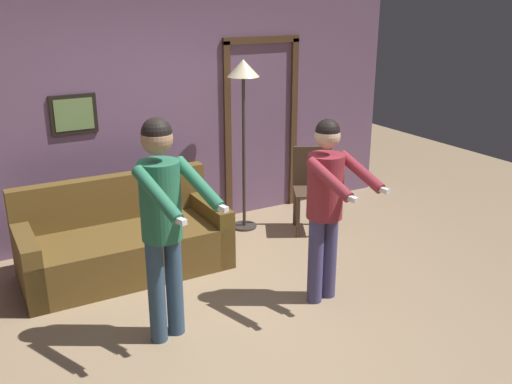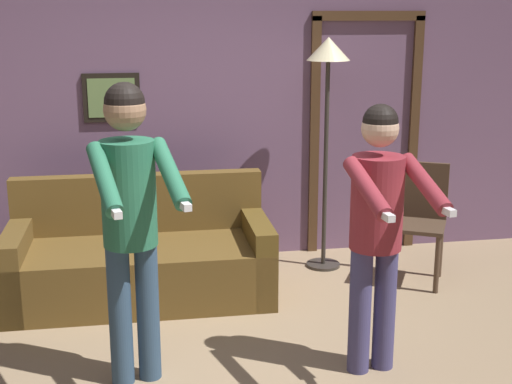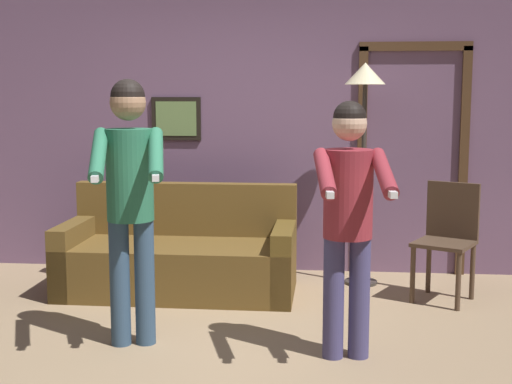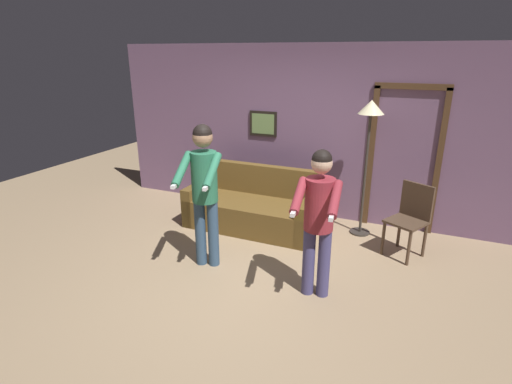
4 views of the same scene
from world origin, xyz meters
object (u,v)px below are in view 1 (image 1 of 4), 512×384
(couch, at_px, (124,244))
(torchiere_lamp, at_px, (243,89))
(person_standing_left, at_px, (162,211))
(person_standing_right, at_px, (327,196))
(dining_chair_distant, at_px, (312,184))

(couch, bearing_deg, torchiere_lamp, 14.69)
(person_standing_left, distance_m, person_standing_right, 1.39)
(person_standing_left, bearing_deg, dining_chair_distant, 29.91)
(person_standing_left, distance_m, dining_chair_distant, 2.61)
(person_standing_right, bearing_deg, person_standing_left, 175.66)
(torchiere_lamp, bearing_deg, person_standing_left, -133.12)
(person_standing_left, relative_size, person_standing_right, 1.08)
(torchiere_lamp, height_order, dining_chair_distant, torchiere_lamp)
(person_standing_left, height_order, person_standing_right, person_standing_left)
(couch, distance_m, person_standing_left, 1.49)
(couch, bearing_deg, person_standing_left, -92.24)
(dining_chair_distant, bearing_deg, couch, -179.92)
(person_standing_right, distance_m, dining_chair_distant, 1.67)
(couch, bearing_deg, person_standing_right, -45.98)
(person_standing_right, bearing_deg, couch, 134.02)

